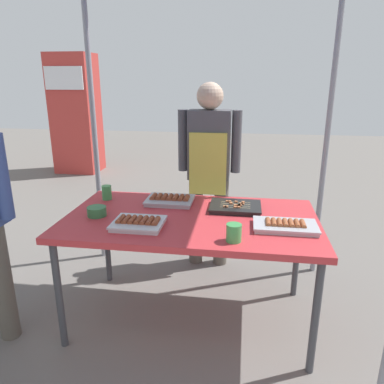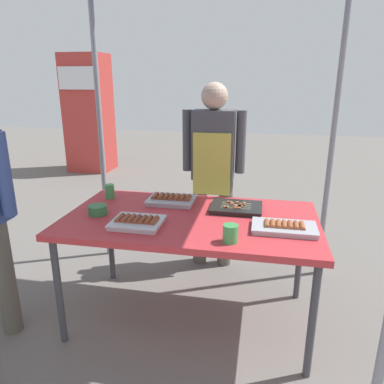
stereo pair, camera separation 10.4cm
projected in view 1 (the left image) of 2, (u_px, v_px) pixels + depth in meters
The scene contains 11 objects.
ground_plane at pixel (191, 317), 2.54m from camera, with size 18.00×18.00×0.00m, color #66605B.
stall_table at pixel (191, 224), 2.34m from camera, with size 1.60×0.90×0.75m.
tray_grilled_sausages at pixel (138, 223), 2.16m from camera, with size 0.30×0.25×0.05m.
tray_meat_skewers at pixel (235, 207), 2.45m from camera, with size 0.34×0.27×0.04m.
tray_pork_links at pixel (285, 226), 2.13m from camera, with size 0.37×0.22×0.05m.
tray_spring_rolls at pixel (170, 200), 2.57m from camera, with size 0.33×0.25×0.06m.
condiment_bowl at pixel (97, 211), 2.33m from camera, with size 0.12×0.12×0.06m, color #33723F.
drink_cup_near_edge at pixel (107, 193), 2.64m from camera, with size 0.07×0.07×0.10m, color #3F994C.
drink_cup_by_wok at pixel (234, 233), 1.96m from camera, with size 0.08×0.08×0.10m, color #3F994C.
vendor_woman at pixel (209, 162), 3.03m from camera, with size 0.52×0.23×1.57m.
neighbor_stall_left at pixel (76, 114), 6.28m from camera, with size 0.72×0.62×2.00m.
Camera 1 is at (0.32, -2.14, 1.59)m, focal length 34.04 mm.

